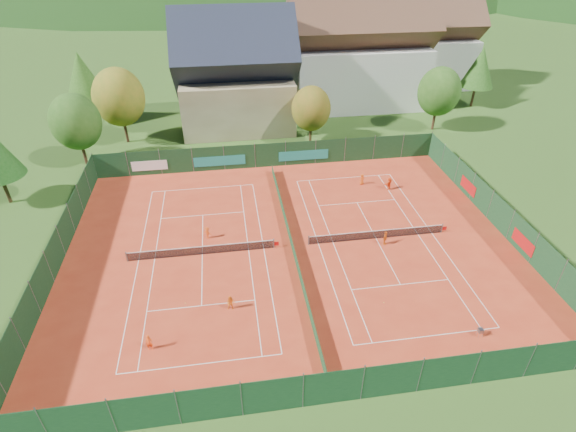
{
  "coord_description": "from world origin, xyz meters",
  "views": [
    {
      "loc": [
        -5.15,
        -32.06,
        24.83
      ],
      "look_at": [
        0.0,
        2.0,
        2.0
      ],
      "focal_mm": 28.0,
      "sensor_mm": 36.0,
      "label": 1
    }
  ],
  "objects_px": {
    "player_right_far_b": "(389,183)",
    "chalet": "(236,78)",
    "player_right_near": "(385,238)",
    "hotel_block_a": "(358,56)",
    "hotel_block_b": "(424,46)",
    "ball_hopper": "(481,331)",
    "player_right_far_a": "(362,179)",
    "player_left_mid": "(231,303)",
    "player_left_far": "(207,233)",
    "player_left_near": "(149,343)"
  },
  "relations": [
    {
      "from": "chalet",
      "to": "player_right_far_b",
      "type": "distance_m",
      "value": 26.87
    },
    {
      "from": "hotel_block_a",
      "to": "player_left_mid",
      "type": "bearing_deg",
      "value": -116.77
    },
    {
      "from": "hotel_block_b",
      "to": "ball_hopper",
      "type": "relative_size",
      "value": 21.6
    },
    {
      "from": "player_left_far",
      "to": "player_left_near",
      "type": "bearing_deg",
      "value": 97.86
    },
    {
      "from": "hotel_block_b",
      "to": "player_left_mid",
      "type": "height_order",
      "value": "hotel_block_b"
    },
    {
      "from": "chalet",
      "to": "player_left_far",
      "type": "xyz_separation_m",
      "value": [
        -4.49,
        -27.55,
        -6.02
      ]
    },
    {
      "from": "chalet",
      "to": "player_left_near",
      "type": "height_order",
      "value": "chalet"
    },
    {
      "from": "player_left_mid",
      "to": "player_right_far_b",
      "type": "xyz_separation_m",
      "value": [
        17.93,
        15.75,
        0.07
      ]
    },
    {
      "from": "hotel_block_b",
      "to": "player_left_near",
      "type": "height_order",
      "value": "hotel_block_b"
    },
    {
      "from": "player_left_far",
      "to": "player_right_near",
      "type": "xyz_separation_m",
      "value": [
        15.96,
        -3.41,
        0.09
      ]
    },
    {
      "from": "player_left_mid",
      "to": "player_left_far",
      "type": "distance_m",
      "value": 9.73
    },
    {
      "from": "ball_hopper",
      "to": "player_right_far_a",
      "type": "bearing_deg",
      "value": 95.18
    },
    {
      "from": "chalet",
      "to": "player_left_far",
      "type": "distance_m",
      "value": 28.56
    },
    {
      "from": "ball_hopper",
      "to": "player_right_far_a",
      "type": "xyz_separation_m",
      "value": [
        -2.04,
        22.53,
        0.08
      ]
    },
    {
      "from": "chalet",
      "to": "hotel_block_b",
      "type": "bearing_deg",
      "value": 22.99
    },
    {
      "from": "player_left_mid",
      "to": "player_right_near",
      "type": "relative_size",
      "value": 0.95
    },
    {
      "from": "chalet",
      "to": "hotel_block_a",
      "type": "xyz_separation_m",
      "value": [
        19.0,
        6.0,
        0.76
      ]
    },
    {
      "from": "chalet",
      "to": "player_right_far_a",
      "type": "height_order",
      "value": "chalet"
    },
    {
      "from": "player_right_near",
      "to": "player_right_far_a",
      "type": "xyz_separation_m",
      "value": [
        1.1,
        11.09,
        -0.05
      ]
    },
    {
      "from": "player_left_mid",
      "to": "player_left_far",
      "type": "height_order",
      "value": "player_left_mid"
    },
    {
      "from": "hotel_block_a",
      "to": "player_right_far_a",
      "type": "distance_m",
      "value": 27.49
    },
    {
      "from": "player_right_near",
      "to": "hotel_block_b",
      "type": "bearing_deg",
      "value": 11.43
    },
    {
      "from": "ball_hopper",
      "to": "player_right_far_a",
      "type": "relative_size",
      "value": 0.63
    },
    {
      "from": "player_left_mid",
      "to": "player_right_far_a",
      "type": "relative_size",
      "value": 1.03
    },
    {
      "from": "ball_hopper",
      "to": "player_right_near",
      "type": "distance_m",
      "value": 11.86
    },
    {
      "from": "player_left_near",
      "to": "hotel_block_a",
      "type": "bearing_deg",
      "value": 58.56
    },
    {
      "from": "ball_hopper",
      "to": "player_left_near",
      "type": "distance_m",
      "value": 23.17
    },
    {
      "from": "player_right_near",
      "to": "ball_hopper",
      "type": "bearing_deg",
      "value": -127.62
    },
    {
      "from": "player_left_mid",
      "to": "chalet",
      "type": "bearing_deg",
      "value": 98.54
    },
    {
      "from": "chalet",
      "to": "player_right_near",
      "type": "relative_size",
      "value": 11.71
    },
    {
      "from": "player_right_near",
      "to": "chalet",
      "type": "bearing_deg",
      "value": 57.35
    },
    {
      "from": "player_right_near",
      "to": "player_right_far_a",
      "type": "relative_size",
      "value": 1.08
    },
    {
      "from": "hotel_block_a",
      "to": "ball_hopper",
      "type": "bearing_deg",
      "value": -95.18
    },
    {
      "from": "ball_hopper",
      "to": "player_left_far",
      "type": "relative_size",
      "value": 0.66
    },
    {
      "from": "chalet",
      "to": "player_right_far_a",
      "type": "xyz_separation_m",
      "value": [
        12.57,
        -19.87,
        -5.99
      ]
    },
    {
      "from": "ball_hopper",
      "to": "player_right_far_b",
      "type": "bearing_deg",
      "value": 88.47
    },
    {
      "from": "hotel_block_b",
      "to": "hotel_block_a",
      "type": "bearing_deg",
      "value": -150.26
    },
    {
      "from": "player_right_far_b",
      "to": "chalet",
      "type": "bearing_deg",
      "value": -89.09
    },
    {
      "from": "ball_hopper",
      "to": "player_right_near",
      "type": "relative_size",
      "value": 0.58
    },
    {
      "from": "hotel_block_a",
      "to": "player_right_far_b",
      "type": "bearing_deg",
      "value": -97.95
    },
    {
      "from": "chalet",
      "to": "player_right_far_b",
      "type": "height_order",
      "value": "chalet"
    },
    {
      "from": "hotel_block_a",
      "to": "player_left_far",
      "type": "bearing_deg",
      "value": -124.99
    },
    {
      "from": "player_left_near",
      "to": "player_left_mid",
      "type": "xyz_separation_m",
      "value": [
        5.69,
        2.98,
        -0.02
      ]
    },
    {
      "from": "chalet",
      "to": "ball_hopper",
      "type": "distance_m",
      "value": 45.25
    },
    {
      "from": "hotel_block_a",
      "to": "hotel_block_b",
      "type": "bearing_deg",
      "value": 29.74
    },
    {
      "from": "hotel_block_a",
      "to": "player_right_far_b",
      "type": "xyz_separation_m",
      "value": [
        -3.82,
        -27.37,
        -6.66
      ]
    },
    {
      "from": "hotel_block_a",
      "to": "player_left_near",
      "type": "relative_size",
      "value": 16.08
    },
    {
      "from": "player_right_far_a",
      "to": "player_left_mid",
      "type": "bearing_deg",
      "value": 25.74
    },
    {
      "from": "hotel_block_a",
      "to": "player_left_far",
      "type": "distance_m",
      "value": 41.51
    },
    {
      "from": "player_left_far",
      "to": "player_right_far_b",
      "type": "relative_size",
      "value": 0.83
    }
  ]
}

